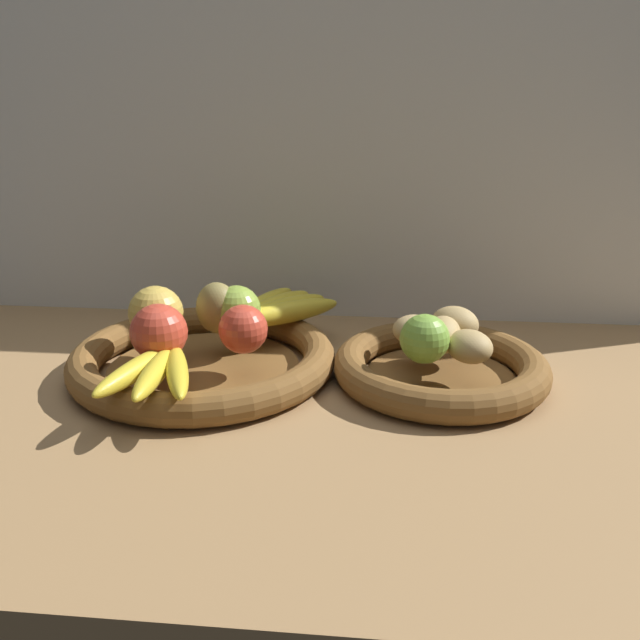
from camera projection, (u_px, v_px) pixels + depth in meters
ground_plane at (333, 392)px, 91.68cm from camera, size 140.00×90.00×3.00cm
back_wall at (348, 158)px, 110.43cm from camera, size 140.00×3.00×55.00cm
fruit_bowl_left at (204, 359)px, 93.73cm from camera, size 37.45×37.45×4.43cm
fruit_bowl_right at (440, 368)px, 90.65cm from camera, size 29.44×29.44×4.43cm
apple_red_right at (243, 329)px, 88.62cm from camera, size 6.64×6.64×6.64cm
apple_red_front at (159, 332)px, 86.25cm from camera, size 7.51×7.51×7.51cm
apple_golden_left at (156, 313)px, 93.39cm from camera, size 7.74×7.74×7.74cm
apple_green_back at (237, 310)px, 95.87cm from camera, size 7.09×7.09×7.09cm
pear_brown at (217, 308)px, 95.76cm from camera, size 8.56×8.44×7.61cm
banana_bunch_front at (157, 369)px, 80.81cm from camera, size 12.50×17.77×2.69cm
banana_bunch_back at (274, 309)px, 102.16cm from camera, size 17.05×19.36×3.30cm
potato_small at (469, 346)px, 85.81cm from camera, size 8.29×8.52×4.29cm
potato_back at (455, 324)px, 93.07cm from camera, size 8.82×8.42×5.01cm
potato_oblong at (414, 330)px, 92.22cm from camera, size 7.84×7.69×4.06cm
potato_large at (442, 335)px, 89.07cm from camera, size 5.99×8.10×4.90cm
lime_near at (425, 339)px, 85.35cm from camera, size 6.49×6.49×6.49cm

